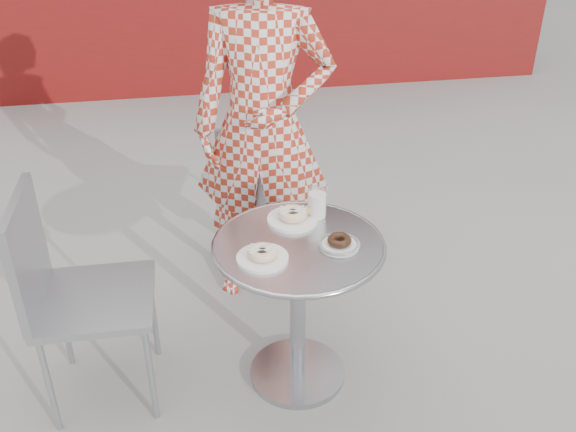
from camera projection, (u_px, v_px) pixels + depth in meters
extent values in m
plane|color=#999691|center=(301.00, 369.00, 2.77)|extent=(60.00, 60.00, 0.00)
cube|color=maroon|center=(221.00, 35.00, 5.65)|extent=(6.02, 0.20, 1.00)
cylinder|color=silver|center=(297.00, 372.00, 2.74)|extent=(0.40, 0.40, 0.03)
cylinder|color=silver|center=(298.00, 313.00, 2.58)|extent=(0.06, 0.06, 0.64)
cylinder|color=silver|center=(299.00, 245.00, 2.41)|extent=(0.64, 0.64, 0.02)
torus|color=silver|center=(299.00, 245.00, 2.41)|extent=(0.66, 0.66, 0.02)
cube|color=#A1A3A9|center=(262.00, 189.00, 3.32)|extent=(0.47, 0.47, 0.03)
cube|color=#A1A3A9|center=(258.00, 169.00, 3.06)|extent=(0.38, 0.11, 0.39)
cube|color=#A1A3A9|center=(96.00, 299.00, 2.44)|extent=(0.44, 0.44, 0.03)
cube|color=#A1A3A9|center=(27.00, 253.00, 2.30)|extent=(0.04, 0.43, 0.43)
imported|color=#AE2D1A|center=(263.00, 126.00, 2.87)|extent=(0.72, 0.55, 1.74)
cylinder|color=white|center=(293.00, 219.00, 2.55)|extent=(0.20, 0.20, 0.01)
torus|color=#DA8B54|center=(293.00, 214.00, 2.53)|extent=(0.12, 0.12, 0.04)
sphere|color=#B77A3F|center=(308.00, 210.00, 2.55)|extent=(0.04, 0.04, 0.04)
cylinder|color=white|center=(262.00, 258.00, 2.31)|extent=(0.19, 0.19, 0.01)
torus|color=#DA8B54|center=(262.00, 252.00, 2.30)|extent=(0.11, 0.11, 0.04)
cylinder|color=white|center=(339.00, 245.00, 2.39)|extent=(0.15, 0.15, 0.01)
torus|color=black|center=(339.00, 240.00, 2.38)|extent=(0.09, 0.09, 0.03)
torus|color=black|center=(339.00, 244.00, 2.39)|extent=(0.16, 0.16, 0.01)
cylinder|color=white|center=(317.00, 205.00, 2.55)|extent=(0.07, 0.07, 0.10)
cylinder|color=white|center=(317.00, 203.00, 2.55)|extent=(0.08, 0.08, 0.12)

